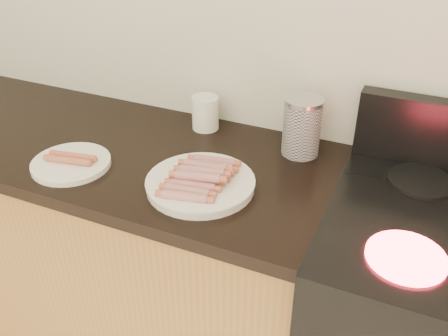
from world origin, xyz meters
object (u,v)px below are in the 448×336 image
at_px(side_plate, 71,163).
at_px(canister, 302,126).
at_px(main_plate, 200,185).
at_px(mug, 205,113).

xyz_separation_m(side_plate, canister, (0.60, 0.35, 0.08)).
xyz_separation_m(main_plate, canister, (0.19, 0.30, 0.08)).
distance_m(main_plate, mug, 0.36).
relative_size(side_plate, mug, 2.08).
bearing_deg(canister, main_plate, -123.12).
height_order(canister, mug, canister).
relative_size(main_plate, side_plate, 1.29).
height_order(side_plate, mug, mug).
bearing_deg(main_plate, canister, 56.88).
height_order(main_plate, side_plate, main_plate).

